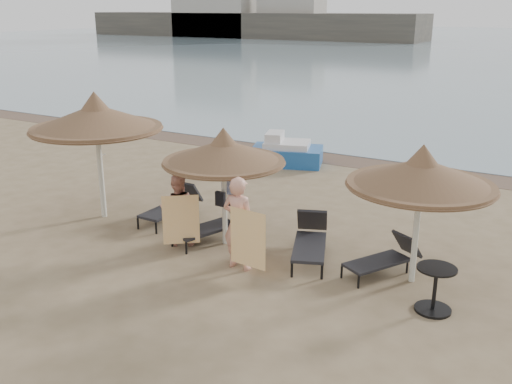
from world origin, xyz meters
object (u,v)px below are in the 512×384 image
side_table (435,291)px  lounger_far_left (174,204)px  person_right (239,216)px  palapa_right (421,174)px  lounger_far_right (386,257)px  lounger_near_left (215,224)px  palapa_left (96,118)px  pedal_boat (286,153)px  lounger_near_right (310,239)px  person_left (177,204)px  palapa_center (224,152)px

side_table → lounger_far_left: bearing=168.4°
side_table → person_right: person_right is taller
palapa_right → lounger_far_right: (-0.55, 0.10, -1.79)m
person_right → lounger_near_left: bearing=-38.6°
palapa_left → pedal_boat: size_ratio=1.21×
lounger_far_left → lounger_near_right: size_ratio=0.92×
lounger_far_left → lounger_near_right: (3.82, -0.35, 0.02)m
lounger_far_left → person_right: (2.83, -1.56, 0.73)m
lounger_near_right → lounger_far_right: size_ratio=1.19×
person_left → palapa_left: bearing=-39.2°
lounger_far_right → person_right: person_right is taller
pedal_boat → lounger_far_left: bearing=-109.2°
lounger_far_right → person_left: (-4.36, -0.86, 0.59)m
palapa_right → person_right: (-3.14, -1.14, -1.02)m
palapa_center → lounger_near_left: (-0.34, 0.10, -1.70)m
lounger_near_right → pedal_boat: bearing=99.6°
palapa_left → lounger_far_right: bearing=3.4°
palapa_left → lounger_far_right: size_ratio=1.85×
palapa_right → lounger_near_left: size_ratio=1.44×
palapa_center → lounger_near_left: size_ratio=1.40×
palapa_center → palapa_right: (4.05, 0.24, 0.06)m
palapa_right → palapa_left: bearing=-177.6°
lounger_near_left → person_right: 1.77m
lounger_far_left → pedal_boat: bearing=90.7°
lounger_far_right → person_right: (-2.58, -1.24, 0.77)m
palapa_left → person_right: bearing=-10.5°
lounger_far_right → person_right: bearing=-125.0°
palapa_left → lounger_near_right: 5.81m
lounger_far_left → person_right: person_right is taller
palapa_center → side_table: bearing=-8.3°
palapa_right → pedal_boat: palapa_right is taller
palapa_center → pedal_boat: 7.04m
palapa_center → lounger_near_right: size_ratio=1.30×
lounger_far_right → person_right: 2.97m
palapa_left → person_left: (2.65, -0.44, -1.54)m
person_right → pedal_boat: 8.01m
person_left → person_right: bearing=138.3°
lounger_near_right → side_table: lounger_near_right is taller
palapa_left → person_left: palapa_left is taller
lounger_near_right → side_table: size_ratio=2.48×
lounger_near_right → lounger_far_right: bearing=-20.4°
lounger_far_left → lounger_near_right: lounger_near_right is taller
side_table → person_left: size_ratio=0.44×
palapa_center → lounger_far_right: bearing=5.6°
palapa_left → person_right: 4.71m
lounger_near_left → person_right: size_ratio=0.85×
lounger_near_left → lounger_near_right: 2.25m
palapa_right → lounger_far_left: size_ratio=1.46×
lounger_near_right → pedal_boat: 7.31m
lounger_far_left → person_left: 1.68m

